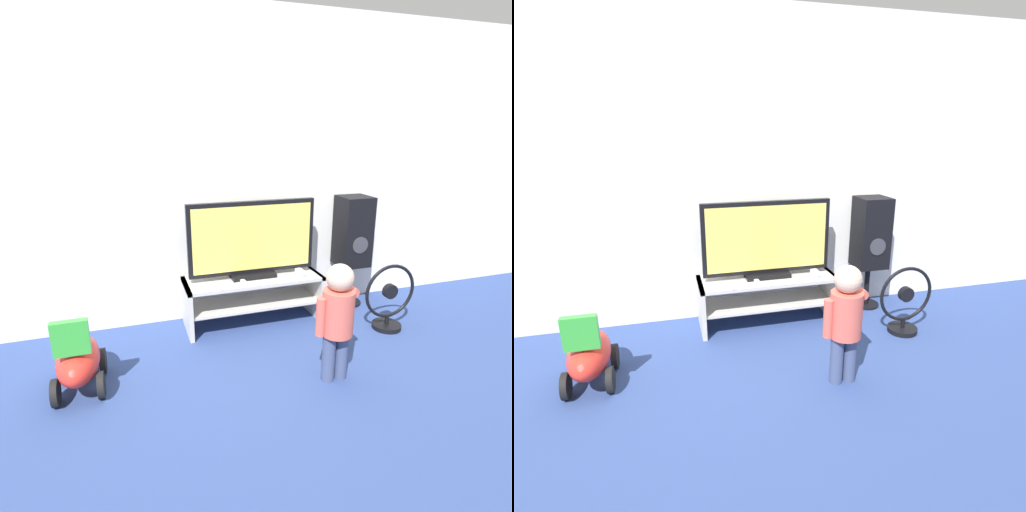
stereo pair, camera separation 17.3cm
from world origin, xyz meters
TOP-DOWN VIEW (x-y plane):
  - ground_plane at (0.00, 0.00)m, footprint 16.00×16.00m
  - wall_back at (0.00, 0.50)m, footprint 10.00×0.06m
  - tv_stand at (0.00, 0.21)m, footprint 1.19×0.42m
  - television at (0.00, 0.23)m, footprint 1.10×0.20m
  - game_console at (0.41, 0.12)m, footprint 0.05×0.16m
  - remote_primary at (-0.33, 0.06)m, footprint 0.06×0.13m
  - remote_secondary at (-0.12, 0.14)m, footprint 0.05×0.13m
  - child at (0.27, -0.76)m, footprint 0.32×0.47m
  - speaker_tower at (1.02, 0.31)m, footprint 0.28×0.29m
  - floor_fan at (1.06, -0.26)m, footprint 0.48×0.25m
  - ride_on_toy at (-1.38, -0.35)m, footprint 0.31×0.54m

SIDE VIEW (x-z plane):
  - ground_plane at x=0.00m, z-range 0.00..0.00m
  - ride_on_toy at x=-1.38m, z-range -0.07..0.49m
  - floor_fan at x=1.06m, z-range -0.03..0.55m
  - tv_stand at x=0.00m, z-range 0.07..0.50m
  - remote_primary at x=-0.33m, z-range 0.42..0.45m
  - remote_secondary at x=-0.12m, z-range 0.42..0.45m
  - game_console at x=0.41m, z-range 0.43..0.47m
  - child at x=0.27m, z-range 0.07..0.91m
  - speaker_tower at x=1.02m, z-range 0.18..1.24m
  - television at x=0.00m, z-range 0.42..1.08m
  - wall_back at x=0.00m, z-range 0.00..2.60m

